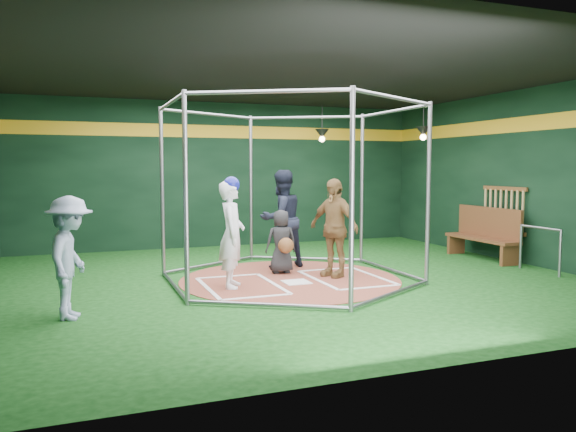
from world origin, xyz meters
name	(u,v)px	position (x,y,z in m)	size (l,w,h in m)	color
room_shell	(290,178)	(0.00, 0.01, 1.75)	(10.10, 9.10, 3.53)	#0C370D
clay_disc	(290,279)	(0.00, 0.00, 0.01)	(3.80, 3.80, 0.01)	brown
home_plate	(296,282)	(0.00, -0.30, 0.02)	(0.43, 0.43, 0.01)	white
batter_box_left	(241,286)	(-0.95, -0.25, 0.02)	(1.17, 1.77, 0.01)	white
batter_box_right	(346,278)	(0.95, -0.25, 0.02)	(1.17, 1.77, 0.01)	white
batting_cage	(290,193)	(0.00, 0.00, 1.50)	(4.05, 4.67, 3.00)	gray
bat_rack	(503,210)	(4.93, 0.40, 1.05)	(0.07, 1.25, 0.98)	brown
pendant_lamp_near	(322,134)	(2.20, 3.60, 2.74)	(0.34, 0.34, 0.90)	black
pendant_lamp_far	(423,132)	(4.00, 2.00, 2.74)	(0.34, 0.34, 0.90)	black
batter_figure	(232,233)	(-1.10, -0.28, 0.90)	(0.60, 0.73, 1.78)	white
visitor_leopard	(334,228)	(0.82, -0.02, 0.88)	(1.02, 0.42, 1.73)	#AA8148
catcher_figure	(282,242)	(0.05, 0.58, 0.59)	(0.60, 0.60, 1.16)	black
umpire	(281,219)	(0.25, 1.13, 0.95)	(0.91, 0.71, 1.88)	black
bystander_blue	(70,258)	(-3.52, -1.33, 0.79)	(1.02, 0.59, 1.58)	#95A6C5
dugout_bench	(485,233)	(4.64, 0.60, 0.56)	(0.44, 1.89, 1.10)	brown
steel_railing	(540,242)	(4.55, -0.99, 0.57)	(0.05, 0.99, 0.85)	gray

